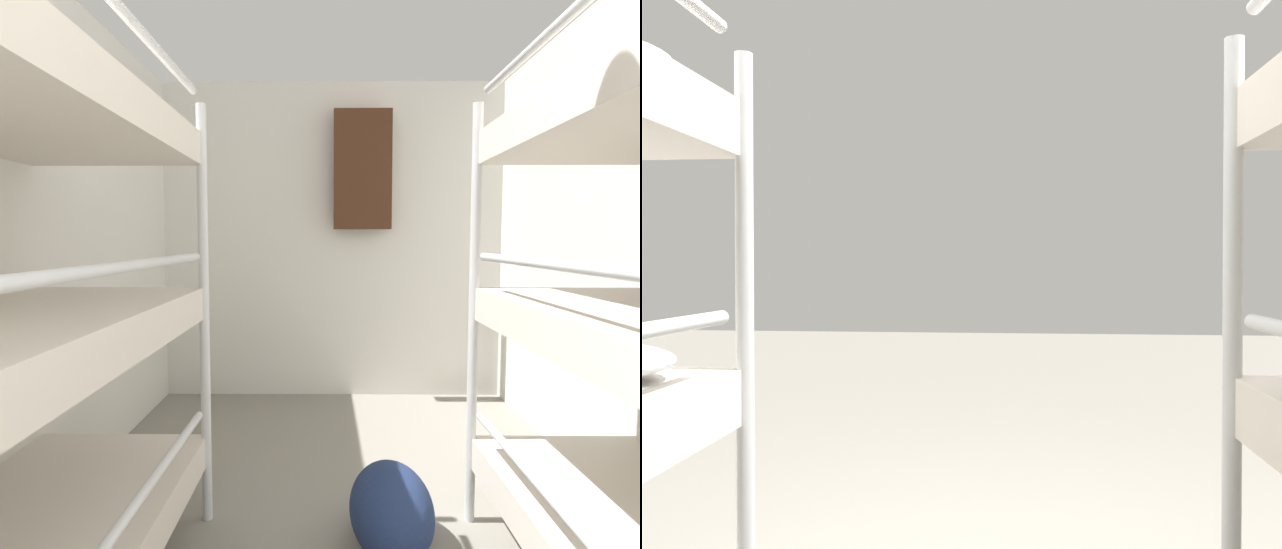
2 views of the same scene
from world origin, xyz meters
TOP-DOWN VIEW (x-y plane):
  - wall_back at (0.00, 4.26)m, footprint 2.80×0.06m
  - duffel_bag at (0.21, 2.20)m, footprint 0.34×0.54m
  - hanging_coat at (0.23, 4.11)m, footprint 0.44×0.12m

SIDE VIEW (x-z plane):
  - duffel_bag at x=0.21m, z-range 0.00..0.34m
  - wall_back at x=0.00m, z-range 0.00..2.49m
  - hanging_coat at x=0.23m, z-range 1.34..2.24m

